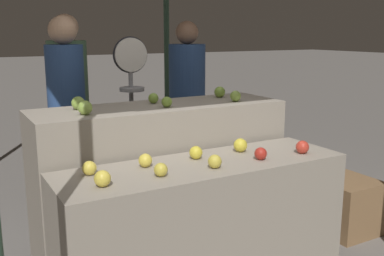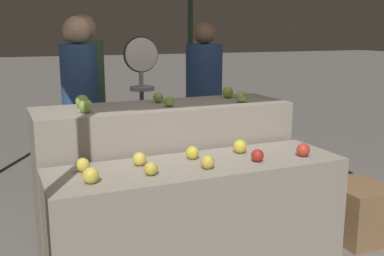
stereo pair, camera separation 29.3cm
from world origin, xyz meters
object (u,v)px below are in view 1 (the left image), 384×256
object	(u,v)px
person_vendor_at_scale	(67,104)
wooden_crate_side	(347,206)
produce_scale	(132,90)
person_customer_left	(69,97)
person_customer_right	(187,94)

from	to	relation	value
person_vendor_at_scale	wooden_crate_side	distance (m)	2.46
produce_scale	person_customer_left	size ratio (longest dim) A/B	0.89
produce_scale	person_customer_right	bearing A→B (deg)	35.31
person_vendor_at_scale	person_customer_right	bearing A→B (deg)	170.42
person_vendor_at_scale	wooden_crate_side	world-z (taller)	person_vendor_at_scale
person_customer_right	wooden_crate_side	bearing A→B (deg)	140.55
person_customer_left	wooden_crate_side	xyz separation A→B (m)	(1.79, -1.74, -0.81)
person_vendor_at_scale	person_customer_right	size ratio (longest dim) A/B	1.01
produce_scale	person_customer_left	xyz separation A→B (m)	(-0.32, 0.74, -0.13)
person_vendor_at_scale	wooden_crate_side	bearing A→B (deg)	124.09
produce_scale	person_customer_left	world-z (taller)	person_customer_left
wooden_crate_side	produce_scale	bearing A→B (deg)	145.88
person_vendor_at_scale	wooden_crate_side	size ratio (longest dim) A/B	3.95
person_customer_right	wooden_crate_side	world-z (taller)	person_customer_right
person_vendor_at_scale	wooden_crate_side	xyz separation A→B (m)	(1.91, -1.32, -0.81)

